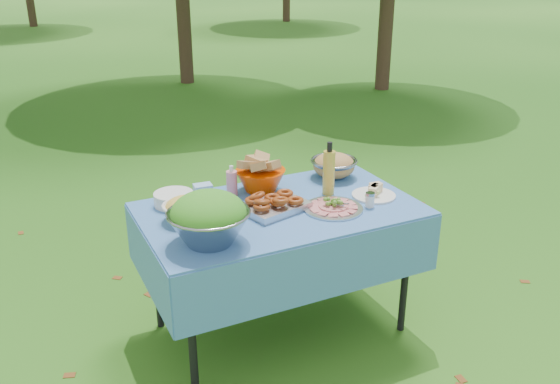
% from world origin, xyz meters
% --- Properties ---
extents(ground, '(80.00, 80.00, 0.00)m').
position_xyz_m(ground, '(0.00, 0.00, 0.00)').
color(ground, '#0B390A').
rests_on(ground, ground).
extents(picnic_table, '(1.46, 0.86, 0.76)m').
position_xyz_m(picnic_table, '(0.00, 0.00, 0.38)').
color(picnic_table, '#7198DA').
rests_on(picnic_table, ground).
extents(salad_bowl, '(0.45, 0.45, 0.25)m').
position_xyz_m(salad_bowl, '(-0.47, -0.22, 0.89)').
color(salad_bowl, gray).
rests_on(salad_bowl, picnic_table).
extents(pasta_bowl_white, '(0.27, 0.27, 0.13)m').
position_xyz_m(pasta_bowl_white, '(-0.50, 0.07, 0.82)').
color(pasta_bowl_white, silver).
rests_on(pasta_bowl_white, picnic_table).
extents(plate_stack, '(0.28, 0.28, 0.07)m').
position_xyz_m(plate_stack, '(-0.50, 0.29, 0.80)').
color(plate_stack, silver).
rests_on(plate_stack, picnic_table).
extents(wipes_box, '(0.10, 0.08, 0.09)m').
position_xyz_m(wipes_box, '(-0.33, 0.29, 0.81)').
color(wipes_box, '#8DB9E7').
rests_on(wipes_box, picnic_table).
extents(sanitizer_bottle, '(0.07, 0.07, 0.17)m').
position_xyz_m(sanitizer_bottle, '(-0.17, 0.28, 0.85)').
color(sanitizer_bottle, pink).
rests_on(sanitizer_bottle, picnic_table).
extents(bread_bowl, '(0.32, 0.32, 0.19)m').
position_xyz_m(bread_bowl, '(0.01, 0.27, 0.86)').
color(bread_bowl, '#DF4000').
rests_on(bread_bowl, picnic_table).
extents(pasta_bowl_steel, '(0.36, 0.36, 0.15)m').
position_xyz_m(pasta_bowl_steel, '(0.50, 0.28, 0.83)').
color(pasta_bowl_steel, gray).
rests_on(pasta_bowl_steel, picnic_table).
extents(fried_tray, '(0.38, 0.31, 0.08)m').
position_xyz_m(fried_tray, '(-0.04, -0.02, 0.80)').
color(fried_tray, silver).
rests_on(fried_tray, picnic_table).
extents(charcuterie_platter, '(0.38, 0.38, 0.07)m').
position_xyz_m(charcuterie_platter, '(0.24, -0.14, 0.80)').
color(charcuterie_platter, '#BABEC2').
rests_on(charcuterie_platter, picnic_table).
extents(oil_bottle, '(0.08, 0.08, 0.30)m').
position_xyz_m(oil_bottle, '(0.33, 0.06, 0.91)').
color(oil_bottle, gold).
rests_on(oil_bottle, picnic_table).
extents(cheese_plate, '(0.29, 0.29, 0.07)m').
position_xyz_m(cheese_plate, '(0.54, -0.08, 0.79)').
color(cheese_plate, silver).
rests_on(cheese_plate, picnic_table).
extents(shaker, '(0.06, 0.06, 0.08)m').
position_xyz_m(shaker, '(0.44, -0.20, 0.80)').
color(shaker, silver).
rests_on(shaker, picnic_table).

